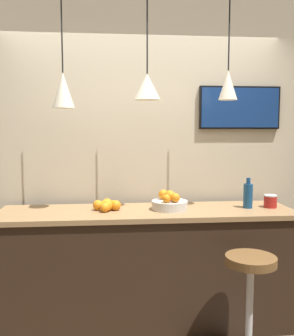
{
  "coord_description": "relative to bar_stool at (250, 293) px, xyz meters",
  "views": [
    {
      "loc": [
        -0.29,
        -2.41,
        1.66
      ],
      "look_at": [
        0.0,
        0.62,
        1.34
      ],
      "focal_mm": 40.0,
      "sensor_mm": 36.0,
      "label": 1
    }
  ],
  "objects": [
    {
      "name": "back_wall",
      "position": [
        -0.67,
        1.0,
        0.94
      ],
      "size": [
        8.0,
        0.06,
        2.9
      ],
      "color": "beige",
      "rests_on": "ground_plane"
    },
    {
      "name": "service_counter",
      "position": [
        -0.67,
        0.58,
        -0.01
      ],
      "size": [
        2.44,
        0.62,
        0.99
      ],
      "color": "black",
      "rests_on": "ground_plane"
    },
    {
      "name": "bar_stool",
      "position": [
        0.0,
        0.0,
        0.0
      ],
      "size": [
        0.41,
        0.41,
        0.78
      ],
      "color": "#B7B7BC",
      "rests_on": "ground_plane"
    },
    {
      "name": "fruit_bowl",
      "position": [
        -0.49,
        0.58,
        0.54
      ],
      "size": [
        0.3,
        0.3,
        0.16
      ],
      "color": "beige",
      "rests_on": "service_counter"
    },
    {
      "name": "orange_pile",
      "position": [
        -1.0,
        0.61,
        0.52
      ],
      "size": [
        0.23,
        0.22,
        0.09
      ],
      "color": "orange",
      "rests_on": "service_counter"
    },
    {
      "name": "juice_bottle",
      "position": [
        0.19,
        0.58,
        0.59
      ],
      "size": [
        0.08,
        0.08,
        0.26
      ],
      "color": "navy",
      "rests_on": "service_counter"
    },
    {
      "name": "spread_jar",
      "position": [
        0.39,
        0.58,
        0.54
      ],
      "size": [
        0.11,
        0.11,
        0.11
      ],
      "color": "red",
      "rests_on": "service_counter"
    },
    {
      "name": "pendant_lamp_left",
      "position": [
        -1.33,
        0.57,
        1.46
      ],
      "size": [
        0.18,
        0.18,
        0.98
      ],
      "color": "black"
    },
    {
      "name": "pendant_lamp_middle",
      "position": [
        -0.67,
        0.57,
        1.49
      ],
      "size": [
        0.21,
        0.21,
        0.91
      ],
      "color": "black"
    },
    {
      "name": "pendant_lamp_right",
      "position": [
        -0.01,
        0.57,
        1.51
      ],
      "size": [
        0.15,
        0.15,
        0.91
      ],
      "color": "black"
    },
    {
      "name": "mounted_tv",
      "position": [
        0.22,
        0.95,
        1.35
      ],
      "size": [
        0.76,
        0.04,
        0.39
      ],
      "color": "black"
    }
  ]
}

